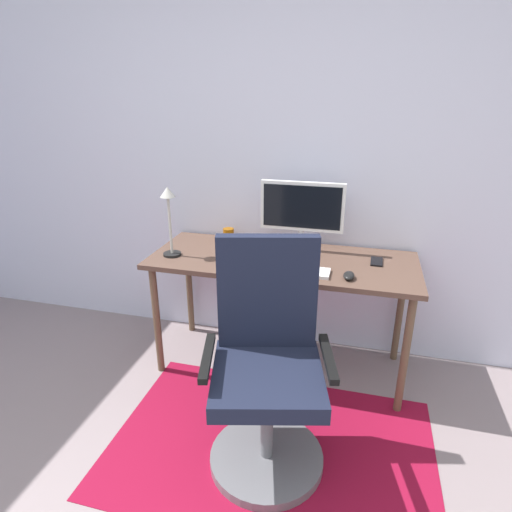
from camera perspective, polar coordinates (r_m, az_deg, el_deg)
name	(u,v)px	position (r m, az deg, el deg)	size (l,w,h in m)	color
wall_back	(266,157)	(2.83, 1.37, 13.11)	(6.00, 0.10, 2.60)	silver
area_rug	(271,446)	(2.39, 2.02, -24.14)	(1.63, 1.07, 0.01)	maroon
desk	(282,270)	(2.59, 3.53, -1.84)	(1.60, 0.64, 0.76)	brown
monitor	(302,210)	(2.64, 6.21, 6.22)	(0.52, 0.18, 0.43)	#B2B2B7
keyboard	(291,270)	(2.38, 4.73, -1.91)	(0.43, 0.13, 0.02)	white
computer_mouse	(349,276)	(2.34, 12.38, -2.59)	(0.06, 0.10, 0.03)	black
coffee_cup	(229,235)	(2.84, -3.71, 2.85)	(0.07, 0.07, 0.09)	#904D09
cell_phone	(377,261)	(2.60, 15.91, -0.72)	(0.07, 0.14, 0.01)	black
desk_lamp	(169,212)	(2.57, -11.63, 5.86)	(0.11, 0.11, 0.43)	black
office_chair	(267,377)	(2.07, 1.50, -15.98)	(0.64, 0.60, 1.11)	slate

